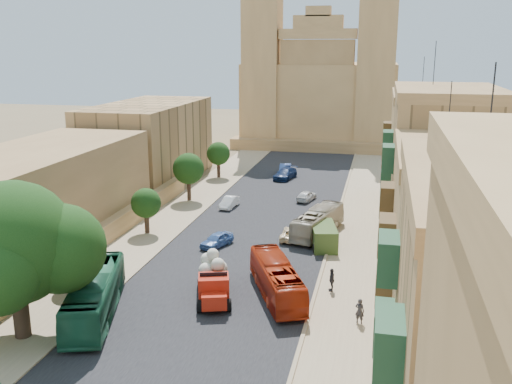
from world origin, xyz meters
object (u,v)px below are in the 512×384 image
at_px(street_tree_c, 188,169).
at_px(pedestrian_a, 360,311).
at_px(red_truck, 213,278).
at_px(olive_pickup, 323,236).
at_px(street_tree_b, 146,203).
at_px(car_white_a, 229,202).
at_px(street_tree_a, 80,245).
at_px(car_cream, 292,233).
at_px(church, 321,90).
at_px(pedestrian_c, 332,280).
at_px(bus_cream_east, 318,222).
at_px(ficus_tree, 15,247).
at_px(street_tree_d, 218,154).
at_px(bus_red_east, 277,279).
at_px(bus_green_north, 95,295).
at_px(car_blue_a, 217,240).
at_px(car_white_b, 306,196).
at_px(car_dkblue, 285,174).
at_px(car_blue_b, 285,169).

distance_m(street_tree_c, pedestrian_a, 32.99).
height_order(red_truck, olive_pickup, red_truck).
distance_m(street_tree_b, olive_pickup, 16.61).
bearing_deg(car_white_a, street_tree_c, 163.93).
relative_size(street_tree_a, car_white_a, 1.27).
relative_size(car_white_a, car_cream, 0.90).
distance_m(church, pedestrian_c, 65.08).
bearing_deg(bus_cream_east, church, -68.44).
distance_m(street_tree_b, car_cream, 13.77).
xyz_separation_m(ficus_tree, car_cream, (12.95, 21.11, -5.12)).
height_order(car_white_a, pedestrian_c, pedestrian_c).
xyz_separation_m(street_tree_d, red_truck, (10.18, -36.36, -1.70)).
bearing_deg(street_tree_a, street_tree_d, 90.00).
relative_size(church, car_cream, 9.21).
bearing_deg(red_truck, street_tree_b, 129.49).
height_order(bus_red_east, pedestrian_c, bus_red_east).
distance_m(bus_green_north, car_blue_a, 14.93).
distance_m(pedestrian_a, pedestrian_c, 5.03).
xyz_separation_m(church, pedestrian_c, (8.06, -64.00, -8.67)).
bearing_deg(car_white_b, car_dkblue, -53.63).
distance_m(ficus_tree, street_tree_a, 8.45).
height_order(street_tree_d, car_white_b, street_tree_d).
bearing_deg(church, bus_green_north, -95.22).
relative_size(car_blue_a, pedestrian_c, 2.11).
relative_size(olive_pickup, car_white_b, 1.42).
height_order(church, bus_red_east, church).
xyz_separation_m(street_tree_a, street_tree_b, (0.00, 12.00, -0.15)).
bearing_deg(bus_cream_east, car_white_a, -18.76).
height_order(bus_green_north, bus_cream_east, bus_green_north).
distance_m(olive_pickup, car_white_a, 15.14).
bearing_deg(bus_green_north, pedestrian_c, 8.85).
xyz_separation_m(street_tree_b, red_truck, (10.18, -12.36, -1.40)).
height_order(car_blue_a, pedestrian_c, pedestrian_c).
xyz_separation_m(street_tree_b, pedestrian_a, (20.23, -13.92, -2.03)).
relative_size(olive_pickup, bus_red_east, 0.54).
bearing_deg(car_blue_a, red_truck, -53.75).
bearing_deg(pedestrian_a, car_blue_a, -23.73).
bearing_deg(car_white_b, street_tree_b, 62.36).
bearing_deg(car_blue_a, car_white_b, 92.61).
bearing_deg(street_tree_d, car_blue_b, 23.31).
xyz_separation_m(bus_cream_east, car_white_b, (-2.61, 11.61, -0.62)).
height_order(street_tree_b, bus_cream_east, street_tree_b).
xyz_separation_m(bus_green_north, car_cream, (10.03, 17.70, -0.88)).
bearing_deg(bus_green_north, street_tree_d, 77.47).
height_order(red_truck, car_cream, red_truck).
relative_size(street_tree_c, bus_cream_east, 0.62).
xyz_separation_m(street_tree_c, red_truck, (10.18, -24.36, -2.16)).
relative_size(street_tree_b, car_blue_b, 1.03).
distance_m(street_tree_d, car_white_b, 16.30).
height_order(olive_pickup, pedestrian_a, olive_pickup).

